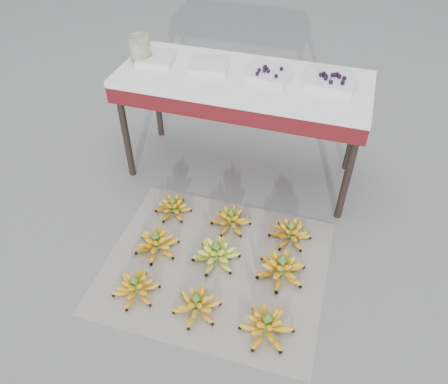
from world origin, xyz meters
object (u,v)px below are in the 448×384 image
(bunch_mid_right, at_px, (281,268))
(bunch_back_center, at_px, (231,220))
(bunch_mid_left, at_px, (157,243))
(tray_far_left, at_px, (156,61))
(bunch_front_right, at_px, (267,325))
(bunch_back_right, at_px, (290,233))
(vendor_table, at_px, (243,89))
(bunch_back_left, at_px, (173,207))
(bunch_front_left, at_px, (136,287))
(bunch_front_center, at_px, (197,305))
(tray_left, at_px, (208,68))
(glass_jar, at_px, (140,48))
(tray_far_right, at_px, (331,83))
(tray_right, at_px, (269,76))
(bunch_mid_center, at_px, (216,254))
(newspaper_mat, at_px, (216,266))

(bunch_mid_right, height_order, bunch_back_center, bunch_mid_right)
(bunch_mid_left, distance_m, tray_far_left, 1.16)
(bunch_front_right, bearing_deg, bunch_mid_left, 165.56)
(bunch_back_right, relative_size, vendor_table, 0.20)
(vendor_table, height_order, tray_far_left, tray_far_left)
(bunch_back_left, relative_size, bunch_back_center, 1.05)
(bunch_mid_left, height_order, tray_far_left, tray_far_left)
(bunch_back_left, bearing_deg, bunch_front_left, -93.30)
(bunch_back_left, bearing_deg, bunch_front_center, -65.59)
(bunch_front_right, xyz_separation_m, vendor_table, (-0.47, 1.20, 0.60))
(bunch_front_right, relative_size, bunch_back_right, 1.04)
(vendor_table, bearing_deg, bunch_mid_left, -107.47)
(tray_left, bearing_deg, glass_jar, 179.21)
(tray_far_left, xyz_separation_m, tray_far_right, (1.10, 0.02, 0.01))
(bunch_mid_left, xyz_separation_m, tray_right, (0.43, 0.87, 0.71))
(glass_jar, bearing_deg, bunch_mid_right, -36.31)
(bunch_front_right, xyz_separation_m, bunch_back_center, (-0.38, 0.65, -0.01))
(bunch_front_right, height_order, tray_far_left, tray_far_left)
(tray_far_left, xyz_separation_m, tray_left, (0.35, 0.00, 0.00))
(vendor_table, bearing_deg, bunch_front_right, -68.61)
(tray_right, bearing_deg, bunch_back_right, -61.05)
(bunch_front_right, xyz_separation_m, tray_far_right, (0.06, 1.22, 0.71))
(bunch_back_left, bearing_deg, glass_jar, 117.48)
(bunch_front_center, relative_size, tray_far_right, 1.02)
(bunch_mid_center, bearing_deg, tray_right, 62.61)
(bunch_back_left, height_order, tray_far_right, tray_far_right)
(vendor_table, xyz_separation_m, tray_far_right, (0.53, 0.03, 0.11))
(bunch_mid_right, xyz_separation_m, bunch_back_center, (-0.38, 0.28, -0.01))
(vendor_table, xyz_separation_m, tray_far_left, (-0.58, 0.00, 0.10))
(bunch_back_right, xyz_separation_m, tray_right, (-0.31, 0.56, 0.71))
(bunch_front_left, bearing_deg, tray_far_left, 96.08)
(bunch_back_right, bearing_deg, tray_left, 154.80)
(bunch_mid_center, distance_m, bunch_back_right, 0.48)
(newspaper_mat, bearing_deg, bunch_mid_left, 177.89)
(bunch_front_center, relative_size, bunch_back_center, 1.22)
(bunch_back_center, height_order, vendor_table, vendor_table)
(vendor_table, bearing_deg, bunch_back_center, -80.48)
(bunch_back_left, distance_m, vendor_table, 0.87)
(tray_right, relative_size, tray_far_right, 0.95)
(bunch_front_right, bearing_deg, tray_right, 114.50)
(bunch_back_center, height_order, tray_left, tray_left)
(bunch_front_left, relative_size, bunch_back_center, 1.17)
(newspaper_mat, height_order, glass_jar, glass_jar)
(bunch_mid_left, relative_size, glass_jar, 2.08)
(vendor_table, bearing_deg, glass_jar, 178.89)
(bunch_back_center, distance_m, glass_jar, 1.23)
(tray_far_left, xyz_separation_m, tray_right, (0.73, 0.01, 0.00))
(bunch_front_right, distance_m, bunch_mid_right, 0.37)
(bunch_back_center, bearing_deg, tray_far_left, 140.75)
(bunch_front_left, relative_size, tray_far_right, 0.98)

